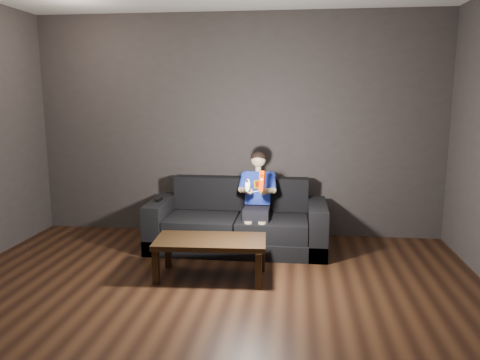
# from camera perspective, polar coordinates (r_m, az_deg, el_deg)

# --- Properties ---
(floor) EXTENTS (5.00, 5.00, 0.00)m
(floor) POSITION_cam_1_polar(r_m,az_deg,el_deg) (3.71, -5.40, -17.35)
(floor) COLOR black
(floor) RESTS_ON ground
(back_wall) EXTENTS (5.00, 0.04, 2.70)m
(back_wall) POSITION_cam_1_polar(r_m,az_deg,el_deg) (5.77, -0.36, 6.60)
(back_wall) COLOR #37302F
(back_wall) RESTS_ON ground
(sofa) EXTENTS (1.98, 0.86, 0.77)m
(sofa) POSITION_cam_1_polar(r_m,az_deg,el_deg) (5.36, -0.27, -5.65)
(sofa) COLOR black
(sofa) RESTS_ON floor
(child) EXTENTS (0.42, 0.51, 1.03)m
(child) POSITION_cam_1_polar(r_m,az_deg,el_deg) (5.19, 2.13, -1.59)
(child) COLOR black
(child) RESTS_ON sofa
(wii_remote_red) EXTENTS (0.07, 0.09, 0.21)m
(wii_remote_red) POSITION_cam_1_polar(r_m,az_deg,el_deg) (4.75, 2.70, -0.11)
(wii_remote_red) COLOR red
(wii_remote_red) RESTS_ON child
(nunchuk_white) EXTENTS (0.07, 0.09, 0.15)m
(nunchuk_white) POSITION_cam_1_polar(r_m,az_deg,el_deg) (4.78, 0.92, -0.66)
(nunchuk_white) COLOR white
(nunchuk_white) RESTS_ON child
(wii_remote_black) EXTENTS (0.05, 0.15, 0.03)m
(wii_remote_black) POSITION_cam_1_polar(r_m,az_deg,el_deg) (5.39, -9.83, -2.35)
(wii_remote_black) COLOR black
(wii_remote_black) RESTS_ON sofa
(coffee_table) EXTENTS (1.07, 0.58, 0.38)m
(coffee_table) POSITION_cam_1_polar(r_m,az_deg,el_deg) (4.48, -3.61, -7.81)
(coffee_table) COLOR black
(coffee_table) RESTS_ON floor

